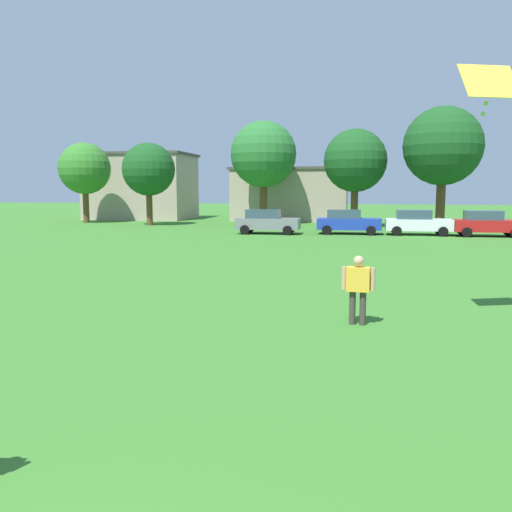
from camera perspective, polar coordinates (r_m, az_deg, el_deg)
ground_plane at (r=31.71m, az=6.72°, el=1.46°), size 160.00×160.00×0.00m
adult_bystander at (r=12.51m, az=10.71°, el=-2.91°), size 0.75×0.33×1.59m
kite at (r=13.19m, az=23.35°, el=16.34°), size 1.37×0.95×1.13m
parked_car_gray_0 at (r=37.33m, az=1.16°, el=3.67°), size 4.30×2.02×1.68m
parked_car_blue_1 at (r=37.62m, az=9.65°, el=3.60°), size 4.30×2.02×1.68m
parked_car_white_2 at (r=37.88m, az=16.63°, el=3.42°), size 4.30×2.02×1.68m
parked_car_red_3 at (r=38.29m, az=23.15°, el=3.18°), size 4.30×2.02×1.68m
tree_far_left at (r=51.96m, az=-17.61°, el=8.75°), size 4.64×4.64×7.24m
tree_left at (r=47.09m, az=-11.26°, el=8.91°), size 4.46×4.46×6.95m
tree_center at (r=47.78m, az=0.79°, el=10.63°), size 5.74×5.74×8.94m
tree_right at (r=44.62m, az=10.42°, el=9.83°), size 5.04×5.04×7.85m
tree_far_right at (r=44.25m, az=19.09°, el=10.85°), size 5.97×5.97×9.30m
house_left at (r=57.68m, az=-11.95°, el=7.21°), size 10.47×7.55×6.68m
house_right at (r=53.65m, az=3.71°, el=6.53°), size 11.34×6.82×5.12m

